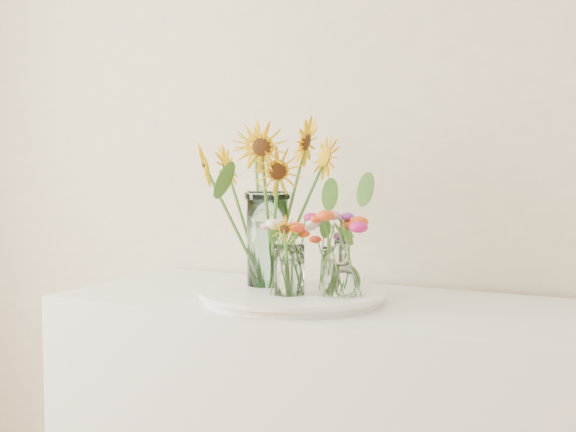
# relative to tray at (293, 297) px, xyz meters

# --- Properties ---
(tray) EXTENTS (0.47, 0.47, 0.02)m
(tray) POSITION_rel_tray_xyz_m (0.00, 0.00, 0.00)
(tray) COLOR white
(tray) RESTS_ON counter
(mason_jar) EXTENTS (0.11, 0.11, 0.26)m
(mason_jar) POSITION_rel_tray_xyz_m (-0.10, 0.04, 0.14)
(mason_jar) COLOR #A7D3C5
(mason_jar) RESTS_ON tray
(sunflower_bouquet) EXTENTS (0.57, 0.57, 0.49)m
(sunflower_bouquet) POSITION_rel_tray_xyz_m (-0.10, 0.04, 0.26)
(sunflower_bouquet) COLOR #E8B004
(sunflower_bouquet) RESTS_ON tray
(small_vase_a) EXTENTS (0.09, 0.09, 0.13)m
(small_vase_a) POSITION_rel_tray_xyz_m (0.02, -0.06, 0.08)
(small_vase_a) COLOR white
(small_vase_a) RESTS_ON tray
(wildflower_posy_a) EXTENTS (0.19, 0.19, 0.22)m
(wildflower_posy_a) POSITION_rel_tray_xyz_m (0.02, -0.06, 0.12)
(wildflower_posy_a) COLOR #E14713
(wildflower_posy_a) RESTS_ON tray
(small_vase_b) EXTENTS (0.12, 0.12, 0.15)m
(small_vase_b) POSITION_rel_tray_xyz_m (0.14, -0.02, 0.09)
(small_vase_b) COLOR white
(small_vase_b) RESTS_ON tray
(wildflower_posy_b) EXTENTS (0.21, 0.21, 0.24)m
(wildflower_posy_b) POSITION_rel_tray_xyz_m (0.14, -0.02, 0.13)
(wildflower_posy_b) COLOR #E14713
(wildflower_posy_b) RESTS_ON tray
(small_vase_c) EXTENTS (0.08, 0.08, 0.12)m
(small_vase_c) POSITION_rel_tray_xyz_m (0.09, 0.07, 0.07)
(small_vase_c) COLOR white
(small_vase_c) RESTS_ON tray
(wildflower_posy_c) EXTENTS (0.21, 0.21, 0.21)m
(wildflower_posy_c) POSITION_rel_tray_xyz_m (0.09, 0.07, 0.12)
(wildflower_posy_c) COLOR #E14713
(wildflower_posy_c) RESTS_ON tray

